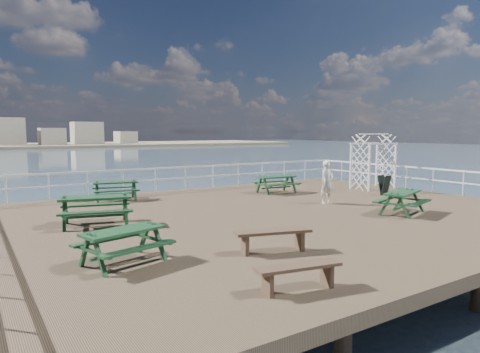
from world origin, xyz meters
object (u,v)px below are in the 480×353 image
Objects in this scene: picnic_table_a at (96,204)px; person at (327,182)px; flat_bench_near at (273,236)px; picnic_table_d at (123,239)px; trellis_arbor at (373,164)px; picnic_table_e at (402,198)px; picnic_table_c at (276,181)px; flat_bench_far at (298,271)px; picnic_table_b at (116,187)px.

person reaches higher than picnic_table_a.
flat_bench_near is at bearing -47.74° from picnic_table_a.
picnic_table_d is 0.75× the size of trellis_arbor.
picnic_table_e reaches higher than flat_bench_near.
picnic_table_d is at bearing 163.76° from picnic_table_e.
picnic_table_a is 1.18× the size of picnic_table_d.
picnic_table_c reaches higher than flat_bench_far.
flat_bench_near is (0.74, -9.30, -0.15)m from picnic_table_b.
picnic_table_c is 1.01× the size of flat_bench_near.
picnic_table_b is 8.25m from person.
picnic_table_d is 1.23× the size of flat_bench_far.
picnic_table_c is 0.88× the size of picnic_table_e.
person is (-0.63, 2.83, 0.27)m from picnic_table_e.
picnic_table_d is at bearing -94.64° from picnic_table_b.
trellis_arbor is at bearing 21.53° from person.
picnic_table_e is at bearing -81.56° from picnic_table_c.
picnic_table_a is at bearing 113.29° from flat_bench_far.
picnic_table_b is 1.08× the size of flat_bench_near.
picnic_table_e is (9.38, 0.30, 0.01)m from picnic_table_d.
flat_bench_far is (-1.04, -2.08, -0.04)m from flat_bench_near.
picnic_table_c is 6.12m from picnic_table_e.
trellis_arbor reaches higher than picnic_table_c.
picnic_table_b is 1.07× the size of picnic_table_c.
flat_bench_far is at bearing -99.73° from flat_bench_near.
picnic_table_a is at bearing 174.40° from person.
picnic_table_a is 1.29× the size of flat_bench_near.
picnic_table_e is 6.44m from flat_bench_near.
person is at bearing 84.41° from picnic_table_e.
picnic_table_e is at bearing 35.32° from flat_bench_far.
flat_bench_near is (-6.31, -1.29, -0.16)m from picnic_table_e.
picnic_table_b is 0.74× the size of trellis_arbor.
picnic_table_b is at bearing 81.03° from picnic_table_a.
flat_bench_near is (-5.81, -7.39, -0.16)m from picnic_table_c.
picnic_table_b is at bearing 167.58° from picnic_table_c.
picnic_table_c is at bearing 21.14° from picnic_table_d.
picnic_table_c is at bearing 76.55° from picnic_table_e.
picnic_table_b is at bearing 99.14° from flat_bench_far.
person is (8.30, -0.83, 0.19)m from picnic_table_a.
picnic_table_a reaches higher than picnic_table_e.
trellis_arbor is (13.58, 5.03, 0.64)m from picnic_table_d.
picnic_table_a is 4.73m from picnic_table_b.
picnic_table_c reaches higher than picnic_table_d.
picnic_table_b is at bearing 161.27° from trellis_arbor.
flat_bench_far is at bearing -137.15° from person.
picnic_table_e is 1.15× the size of flat_bench_near.
picnic_table_a reaches higher than picnic_table_d.
picnic_table_e is (7.05, -8.00, 0.00)m from picnic_table_b.
picnic_table_a is at bearing -177.86° from trellis_arbor.
picnic_table_a is 3.99m from picnic_table_d.
flat_bench_near is 7.03m from person.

